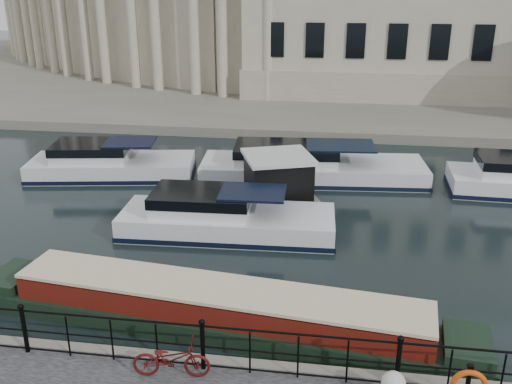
% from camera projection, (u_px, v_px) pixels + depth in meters
% --- Properties ---
extents(ground_plane, '(160.00, 160.00, 0.00)m').
position_uv_depth(ground_plane, '(225.00, 330.00, 14.39)').
color(ground_plane, black).
rests_on(ground_plane, ground).
extents(far_bank, '(120.00, 42.00, 0.55)m').
position_uv_depth(far_bank, '(312.00, 75.00, 50.40)').
color(far_bank, '#6B665B').
rests_on(far_bank, ground_plane).
extents(railing, '(24.14, 0.14, 1.22)m').
position_uv_depth(railing, '(203.00, 342.00, 11.89)').
color(railing, black).
rests_on(railing, near_quay).
extents(bicycle, '(1.66, 0.74, 0.85)m').
position_uv_depth(bicycle, '(171.00, 359.00, 11.74)').
color(bicycle, '#4D0E0D').
rests_on(bicycle, near_quay).
extents(narrowboat, '(13.16, 3.26, 1.48)m').
position_uv_depth(narrowboat, '(218.00, 316.00, 14.30)').
color(narrowboat, black).
rests_on(narrowboat, ground_plane).
extents(harbour_hut, '(4.09, 3.76, 2.21)m').
position_uv_depth(harbour_hut, '(278.00, 184.00, 21.70)').
color(harbour_hut, '#6B665B').
rests_on(harbour_hut, ground_plane).
extents(cabin_cruisers, '(25.30, 9.48, 1.99)m').
position_uv_depth(cabin_cruisers, '(291.00, 183.00, 23.62)').
color(cabin_cruisers, white).
rests_on(cabin_cruisers, ground_plane).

